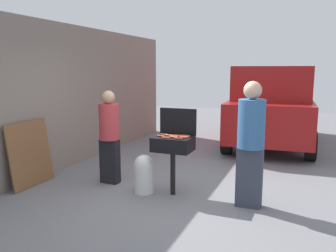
# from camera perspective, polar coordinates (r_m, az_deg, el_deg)

# --- Properties ---
(ground_plane) EXTENTS (24.00, 24.00, 0.00)m
(ground_plane) POSITION_cam_1_polar(r_m,az_deg,el_deg) (5.59, 1.01, -11.11)
(ground_plane) COLOR slate
(house_wall_side) EXTENTS (0.24, 8.00, 2.83)m
(house_wall_side) POSITION_cam_1_polar(r_m,az_deg,el_deg) (7.44, -15.51, 4.88)
(house_wall_side) COLOR slate
(house_wall_side) RESTS_ON ground
(bbq_grill) EXTENTS (0.60, 0.44, 0.92)m
(bbq_grill) POSITION_cam_1_polar(r_m,az_deg,el_deg) (5.35, 0.82, -3.32)
(bbq_grill) COLOR black
(bbq_grill) RESTS_ON ground
(grill_lid_open) EXTENTS (0.60, 0.05, 0.42)m
(grill_lid_open) POSITION_cam_1_polar(r_m,az_deg,el_deg) (5.48, 1.66, 0.75)
(grill_lid_open) COLOR black
(grill_lid_open) RESTS_ON bbq_grill
(hot_dog_0) EXTENTS (0.13, 0.04, 0.03)m
(hot_dog_0) POSITION_cam_1_polar(r_m,az_deg,el_deg) (5.34, -1.19, -1.63)
(hot_dog_0) COLOR #B74C33
(hot_dog_0) RESTS_ON bbq_grill
(hot_dog_1) EXTENTS (0.13, 0.03, 0.03)m
(hot_dog_1) POSITION_cam_1_polar(r_m,az_deg,el_deg) (5.35, 1.60, -1.60)
(hot_dog_1) COLOR #AD4228
(hot_dog_1) RESTS_ON bbq_grill
(hot_dog_2) EXTENTS (0.13, 0.03, 0.03)m
(hot_dog_2) POSITION_cam_1_polar(r_m,az_deg,el_deg) (5.36, 2.97, -1.61)
(hot_dog_2) COLOR #AD4228
(hot_dog_2) RESTS_ON bbq_grill
(hot_dog_3) EXTENTS (0.13, 0.04, 0.03)m
(hot_dog_3) POSITION_cam_1_polar(r_m,az_deg,el_deg) (5.26, 2.86, -1.80)
(hot_dog_3) COLOR #AD4228
(hot_dog_3) RESTS_ON bbq_grill
(hot_dog_4) EXTENTS (0.13, 0.03, 0.03)m
(hot_dog_4) POSITION_cam_1_polar(r_m,az_deg,el_deg) (5.44, -0.59, -1.41)
(hot_dog_4) COLOR #B74C33
(hot_dog_4) RESTS_ON bbq_grill
(hot_dog_5) EXTENTS (0.13, 0.03, 0.03)m
(hot_dog_5) POSITION_cam_1_polar(r_m,az_deg,el_deg) (5.24, 0.95, -1.84)
(hot_dog_5) COLOR #C6593D
(hot_dog_5) RESTS_ON bbq_grill
(hot_dog_6) EXTENTS (0.13, 0.04, 0.03)m
(hot_dog_6) POSITION_cam_1_polar(r_m,az_deg,el_deg) (5.20, -0.33, -1.92)
(hot_dog_6) COLOR #C6593D
(hot_dog_6) RESTS_ON bbq_grill
(hot_dog_7) EXTENTS (0.13, 0.03, 0.03)m
(hot_dog_7) POSITION_cam_1_polar(r_m,az_deg,el_deg) (5.23, 2.47, -1.88)
(hot_dog_7) COLOR #AD4228
(hot_dog_7) RESTS_ON bbq_grill
(hot_dog_8) EXTENTS (0.13, 0.03, 0.03)m
(hot_dog_8) POSITION_cam_1_polar(r_m,az_deg,el_deg) (5.30, 0.92, -1.71)
(hot_dog_8) COLOR #C6593D
(hot_dog_8) RESTS_ON bbq_grill
(hot_dog_9) EXTENTS (0.13, 0.04, 0.03)m
(hot_dog_9) POSITION_cam_1_polar(r_m,az_deg,el_deg) (5.14, 1.75, -2.06)
(hot_dog_9) COLOR #AD4228
(hot_dog_9) RESTS_ON bbq_grill
(hot_dog_10) EXTENTS (0.13, 0.04, 0.03)m
(hot_dog_10) POSITION_cam_1_polar(r_m,az_deg,el_deg) (5.38, 0.19, -1.54)
(hot_dog_10) COLOR #C6593D
(hot_dog_10) RESTS_ON bbq_grill
(propane_tank) EXTENTS (0.32, 0.32, 0.62)m
(propane_tank) POSITION_cam_1_polar(r_m,az_deg,el_deg) (5.56, -3.98, -7.75)
(propane_tank) COLOR silver
(propane_tank) RESTS_ON ground
(person_left) EXTENTS (0.34, 0.34, 1.60)m
(person_left) POSITION_cam_1_polar(r_m,az_deg,el_deg) (5.97, -9.69, -1.25)
(person_left) COLOR black
(person_left) RESTS_ON ground
(person_right) EXTENTS (0.38, 0.38, 1.80)m
(person_right) POSITION_cam_1_polar(r_m,az_deg,el_deg) (4.97, 13.51, -2.27)
(person_right) COLOR #333847
(person_right) RESTS_ON ground
(parked_minivan) EXTENTS (2.21, 4.49, 2.02)m
(parked_minivan) POSITION_cam_1_polar(r_m,az_deg,el_deg) (9.39, 16.80, 3.31)
(parked_minivan) COLOR maroon
(parked_minivan) RESTS_ON ground
(leaning_board) EXTENTS (0.17, 0.90, 1.09)m
(leaning_board) POSITION_cam_1_polar(r_m,az_deg,el_deg) (6.27, -21.81, -4.29)
(leaning_board) COLOR brown
(leaning_board) RESTS_ON ground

